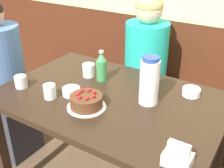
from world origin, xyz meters
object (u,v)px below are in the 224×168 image
birthday_cake (86,102)px  glass_water_tall (21,82)px  water_pitcher (149,81)px  bowl_rice_small (71,91)px  glass_shot_small (89,70)px  glass_tumbler_short (50,91)px  bowl_soup_white (191,92)px  person_pale_blue_shirt (4,87)px  bench_seat (161,109)px  napkin_holder (178,157)px  soju_bottle (102,67)px  person_grey_tee (145,76)px

birthday_cake → glass_water_tall: (-0.47, -0.03, 0.00)m
water_pitcher → bowl_rice_small: (-0.41, -0.16, -0.11)m
glass_shot_small → glass_tumbler_short: bearing=-92.5°
birthday_cake → glass_shot_small: bearing=124.7°
bowl_soup_white → person_pale_blue_shirt: 1.33m
bench_seat → person_pale_blue_shirt: 1.30m
birthday_cake → napkin_holder: size_ratio=1.88×
bowl_rice_small → person_pale_blue_shirt: (-0.70, 0.06, -0.20)m
water_pitcher → bowl_rice_small: size_ratio=2.61×
birthday_cake → napkin_holder: bearing=-15.0°
person_pale_blue_shirt → bowl_rice_small: bearing=-4.7°
soju_bottle → bowl_rice_small: 0.26m
birthday_cake → glass_shot_small: 0.38m
bowl_rice_small → person_pale_blue_shirt: size_ratio=0.08×
water_pitcher → bowl_soup_white: 0.29m
bench_seat → glass_shot_small: (-0.25, -0.68, 0.57)m
glass_tumbler_short → glass_shot_small: (0.01, 0.34, 0.00)m
glass_tumbler_short → person_pale_blue_shirt: size_ratio=0.07×
napkin_holder → glass_water_tall: napkin_holder is taller
person_pale_blue_shirt → glass_tumbler_short: bearing=-13.4°
glass_shot_small → person_grey_tee: 0.59m
bench_seat → glass_water_tall: glass_water_tall is taller
bench_seat → birthday_cake: bearing=-92.1°
water_pitcher → napkin_holder: (0.30, -0.37, -0.09)m
water_pitcher → person_grey_tee: bearing=117.0°
bench_seat → glass_shot_small: 0.93m
glass_shot_small → birthday_cake: bearing=-55.3°
water_pitcher → glass_water_tall: 0.76m
water_pitcher → napkin_holder: water_pitcher is taller
soju_bottle → bowl_rice_small: bearing=-100.0°
person_pale_blue_shirt → person_grey_tee: 1.07m
bowl_soup_white → napkin_holder: bearing=-77.0°
bowl_rice_small → person_grey_tee: person_grey_tee is taller
bowl_soup_white → glass_tumbler_short: bearing=-145.5°
birthday_cake → glass_tumbler_short: (-0.23, -0.03, 0.00)m
glass_tumbler_short → person_pale_blue_shirt: 0.68m
person_grey_tee → water_pitcher: bearing=27.0°
bowl_rice_small → water_pitcher: bearing=21.2°
birthday_cake → person_grey_tee: person_grey_tee is taller
glass_tumbler_short → bowl_rice_small: bearing=49.8°
bench_seat → bowl_rice_small: bowl_rice_small is taller
napkin_holder → birthday_cake: bearing=165.0°
person_grey_tee → bowl_soup_white: bearing=49.3°
birthday_cake → napkin_holder: napkin_holder is taller
water_pitcher → soju_bottle: bearing=166.5°
glass_water_tall → glass_shot_small: bearing=53.4°
bowl_soup_white → bowl_rice_small: (-0.58, -0.36, 0.00)m
soju_bottle → person_grey_tee: (0.05, 0.53, -0.27)m
bowl_rice_small → glass_water_tall: glass_water_tall is taller
birthday_cake → water_pitcher: 0.35m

